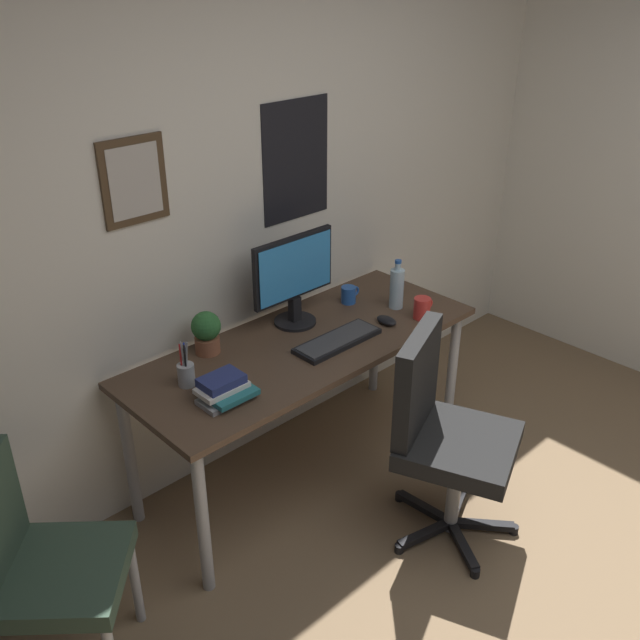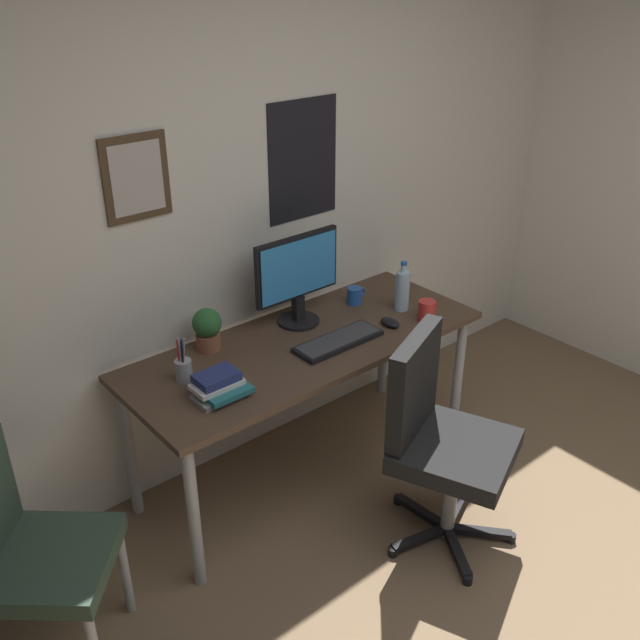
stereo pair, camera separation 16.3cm
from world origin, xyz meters
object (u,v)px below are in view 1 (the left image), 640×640
object	(u,v)px
water_bottle	(397,288)
office_chair	(442,428)
side_chair	(38,561)
monitor	(294,277)
coffee_mug_near	(349,295)
coffee_mug_far	(422,308)
book_stack_left	(224,389)
computer_mouse	(387,321)
keyboard	(337,341)
potted_plant	(206,331)
pen_cup	(186,373)

from	to	relation	value
water_bottle	office_chair	bearing A→B (deg)	-123.33
side_chair	monitor	size ratio (longest dim) A/B	1.90
monitor	coffee_mug_near	bearing A→B (deg)	-3.83
monitor	coffee_mug_far	bearing A→B (deg)	-38.91
office_chair	book_stack_left	xyz separation A→B (m)	(-0.70, 0.55, 0.25)
computer_mouse	side_chair	bearing A→B (deg)	-178.37
office_chair	keyboard	size ratio (longest dim) A/B	2.21
office_chair	computer_mouse	distance (m)	0.63
keyboard	coffee_mug_far	xyz separation A→B (m)	(0.47, -0.10, 0.04)
monitor	book_stack_left	world-z (taller)	monitor
office_chair	monitor	size ratio (longest dim) A/B	2.07
monitor	coffee_mug_near	distance (m)	0.40
potted_plant	water_bottle	bearing A→B (deg)	-16.45
monitor	pen_cup	distance (m)	0.72
keyboard	computer_mouse	xyz separation A→B (m)	(0.30, -0.03, 0.01)
side_chair	pen_cup	world-z (taller)	pen_cup
computer_mouse	pen_cup	bearing A→B (deg)	168.29
keyboard	coffee_mug_near	world-z (taller)	coffee_mug_near
side_chair	computer_mouse	xyz separation A→B (m)	(1.78, 0.05, 0.24)
office_chair	monitor	world-z (taller)	monitor
side_chair	coffee_mug_near	distance (m)	1.87
computer_mouse	book_stack_left	bearing A→B (deg)	179.14
pen_cup	keyboard	bearing A→B (deg)	-14.30
coffee_mug_far	monitor	bearing A→B (deg)	141.09
coffee_mug_far	coffee_mug_near	bearing A→B (deg)	110.12
coffee_mug_far	pen_cup	bearing A→B (deg)	166.47
book_stack_left	side_chair	bearing A→B (deg)	-175.57
coffee_mug_near	book_stack_left	bearing A→B (deg)	-164.35
office_chair	monitor	distance (m)	0.96
coffee_mug_near	computer_mouse	bearing A→B (deg)	-97.59
office_chair	coffee_mug_far	size ratio (longest dim) A/B	7.96
monitor	water_bottle	world-z (taller)	monitor
side_chair	monitor	world-z (taller)	monitor
pen_cup	book_stack_left	world-z (taller)	pen_cup
computer_mouse	water_bottle	bearing A→B (deg)	27.61
monitor	computer_mouse	xyz separation A→B (m)	(0.31, -0.31, -0.22)
coffee_mug_near	potted_plant	xyz separation A→B (m)	(-0.81, 0.08, 0.06)
water_bottle	coffee_mug_far	distance (m)	0.17
monitor	keyboard	bearing A→B (deg)	-88.64
keyboard	coffee_mug_far	distance (m)	0.48
keyboard	coffee_mug_near	size ratio (longest dim) A/B	3.83
office_chair	keyboard	distance (m)	0.61
water_bottle	potted_plant	xyz separation A→B (m)	(-0.94, 0.28, -0.00)
computer_mouse	pen_cup	distance (m)	1.01
office_chair	computer_mouse	world-z (taller)	office_chair
monitor	coffee_mug_far	world-z (taller)	monitor
potted_plant	office_chair	bearing A→B (deg)	-59.62
side_chair	pen_cup	bearing A→B (deg)	18.04
side_chair	monitor	distance (m)	1.58
water_bottle	coffee_mug_near	world-z (taller)	water_bottle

